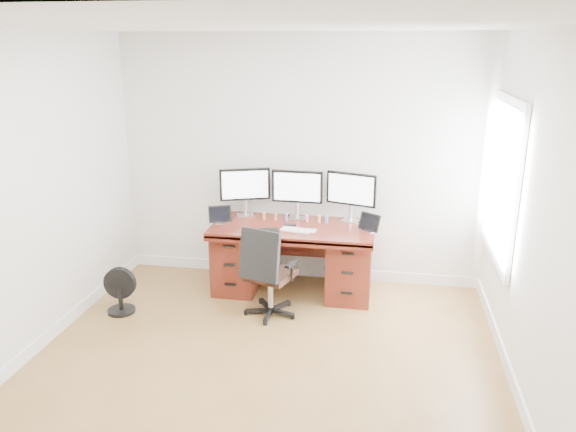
% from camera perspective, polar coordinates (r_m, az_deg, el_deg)
% --- Properties ---
extents(ground, '(4.50, 4.50, 0.00)m').
position_cam_1_polar(ground, '(4.62, -3.40, -16.96)').
color(ground, olive).
rests_on(ground, ground).
extents(back_wall, '(4.00, 0.10, 2.70)m').
position_cam_1_polar(back_wall, '(6.15, 1.23, 5.62)').
color(back_wall, white).
rests_on(back_wall, ground).
extents(right_wall, '(0.10, 4.50, 2.70)m').
position_cam_1_polar(right_wall, '(4.15, 24.56, -1.76)').
color(right_wall, white).
rests_on(right_wall, ground).
extents(desk, '(1.70, 0.80, 0.75)m').
position_cam_1_polar(desk, '(6.02, 0.55, -4.06)').
color(desk, '#541910').
rests_on(desk, ground).
extents(office_chair, '(0.63, 0.63, 0.93)m').
position_cam_1_polar(office_chair, '(5.52, -2.02, -7.21)').
color(office_chair, black).
rests_on(office_chair, ground).
extents(floor_fan, '(0.32, 0.27, 0.47)m').
position_cam_1_polar(floor_fan, '(5.86, -16.72, -7.35)').
color(floor_fan, black).
rests_on(floor_fan, ground).
extents(monitor_left, '(0.53, 0.22, 0.53)m').
position_cam_1_polar(monitor_left, '(6.15, -4.40, 3.04)').
color(monitor_left, silver).
rests_on(monitor_left, desk).
extents(monitor_center, '(0.55, 0.15, 0.53)m').
position_cam_1_polar(monitor_center, '(6.04, 0.94, 2.82)').
color(monitor_center, silver).
rests_on(monitor_center, desk).
extents(monitor_right, '(0.54, 0.20, 0.53)m').
position_cam_1_polar(monitor_right, '(5.98, 6.44, 2.55)').
color(monitor_right, silver).
rests_on(monitor_right, desk).
extents(tablet_left, '(0.25, 0.15, 0.19)m').
position_cam_1_polar(tablet_left, '(5.98, -6.95, 0.04)').
color(tablet_left, silver).
rests_on(tablet_left, desk).
extents(tablet_right, '(0.24, 0.19, 0.19)m').
position_cam_1_polar(tablet_right, '(5.73, 8.27, -0.77)').
color(tablet_right, silver).
rests_on(tablet_right, desk).
extents(keyboard, '(0.33, 0.18, 0.01)m').
position_cam_1_polar(keyboard, '(5.72, 0.83, -1.44)').
color(keyboard, white).
rests_on(keyboard, desk).
extents(trackpad, '(0.13, 0.13, 0.01)m').
position_cam_1_polar(trackpad, '(5.71, 2.30, -1.51)').
color(trackpad, silver).
rests_on(trackpad, desk).
extents(drawing_tablet, '(0.27, 0.22, 0.01)m').
position_cam_1_polar(drawing_tablet, '(5.71, -2.19, -1.51)').
color(drawing_tablet, black).
rests_on(drawing_tablet, desk).
extents(phone, '(0.15, 0.10, 0.01)m').
position_cam_1_polar(phone, '(5.89, 0.18, -0.90)').
color(phone, black).
rests_on(phone, desk).
extents(figurine_orange, '(0.04, 0.04, 0.09)m').
position_cam_1_polar(figurine_orange, '(6.07, -2.45, 0.06)').
color(figurine_orange, '#FD834E').
rests_on(figurine_orange, desk).
extents(figurine_brown, '(0.04, 0.04, 0.09)m').
position_cam_1_polar(figurine_brown, '(6.04, -1.27, -0.01)').
color(figurine_brown, brown).
rests_on(figurine_brown, desk).
extents(figurine_purple, '(0.04, 0.04, 0.09)m').
position_cam_1_polar(figurine_purple, '(6.02, -0.19, -0.06)').
color(figurine_purple, '#8A61CA').
rests_on(figurine_purple, desk).
extents(figurine_pink, '(0.04, 0.04, 0.09)m').
position_cam_1_polar(figurine_pink, '(5.99, 1.92, -0.17)').
color(figurine_pink, pink).
rests_on(figurine_pink, desk).
extents(figurine_yellow, '(0.04, 0.04, 0.09)m').
position_cam_1_polar(figurine_yellow, '(5.97, 3.19, -0.24)').
color(figurine_yellow, tan).
rests_on(figurine_yellow, desk).
extents(figurine_blue, '(0.04, 0.04, 0.09)m').
position_cam_1_polar(figurine_blue, '(5.96, 3.95, -0.28)').
color(figurine_blue, '#5B8DE9').
rests_on(figurine_blue, desk).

